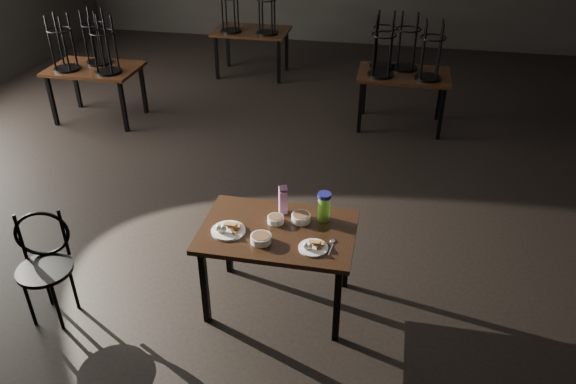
% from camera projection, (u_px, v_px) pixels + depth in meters
% --- Properties ---
extents(main_table, '(1.20, 0.80, 0.75)m').
position_uv_depth(main_table, '(278.00, 238.00, 4.39)').
color(main_table, black).
rests_on(main_table, ground).
extents(plate_left, '(0.26, 0.26, 0.09)m').
position_uv_depth(plate_left, '(228.00, 229.00, 4.31)').
color(plate_left, white).
rests_on(plate_left, main_table).
extents(plate_right, '(0.22, 0.22, 0.07)m').
position_uv_depth(plate_right, '(313.00, 246.00, 4.13)').
color(plate_right, white).
rests_on(plate_right, main_table).
extents(bowl_near, '(0.13, 0.13, 0.05)m').
position_uv_depth(bowl_near, '(276.00, 219.00, 4.42)').
color(bowl_near, white).
rests_on(bowl_near, main_table).
extents(bowl_far, '(0.15, 0.15, 0.06)m').
position_uv_depth(bowl_far, '(301.00, 218.00, 4.43)').
color(bowl_far, white).
rests_on(bowl_far, main_table).
extents(bowl_big, '(0.16, 0.16, 0.06)m').
position_uv_depth(bowl_big, '(261.00, 238.00, 4.19)').
color(bowl_big, white).
rests_on(bowl_big, main_table).
extents(juice_carton, '(0.08, 0.08, 0.26)m').
position_uv_depth(juice_carton, '(283.00, 200.00, 4.49)').
color(juice_carton, '#991B7C').
rests_on(juice_carton, main_table).
extents(water_bottle, '(0.12, 0.12, 0.24)m').
position_uv_depth(water_bottle, '(324.00, 206.00, 4.40)').
color(water_bottle, '#8EEE46').
rests_on(water_bottle, main_table).
extents(spoon, '(0.05, 0.21, 0.01)m').
position_uv_depth(spoon, '(332.00, 242.00, 4.20)').
color(spoon, silver).
rests_on(spoon, main_table).
extents(bentwood_chair, '(0.48, 0.48, 0.90)m').
position_uv_depth(bentwood_chair, '(44.00, 259.00, 4.38)').
color(bentwood_chair, black).
rests_on(bentwood_chair, ground).
extents(bg_table_left, '(1.20, 0.80, 1.48)m').
position_uv_depth(bg_table_left, '(93.00, 66.00, 7.54)').
color(bg_table_left, black).
rests_on(bg_table_left, ground).
extents(bg_table_right, '(1.20, 0.80, 1.48)m').
position_uv_depth(bg_table_right, '(402.00, 69.00, 7.35)').
color(bg_table_right, black).
rests_on(bg_table_right, ground).
extents(bg_table_far, '(1.20, 0.80, 1.48)m').
position_uv_depth(bg_table_far, '(251.00, 31.00, 9.09)').
color(bg_table_far, black).
rests_on(bg_table_far, ground).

